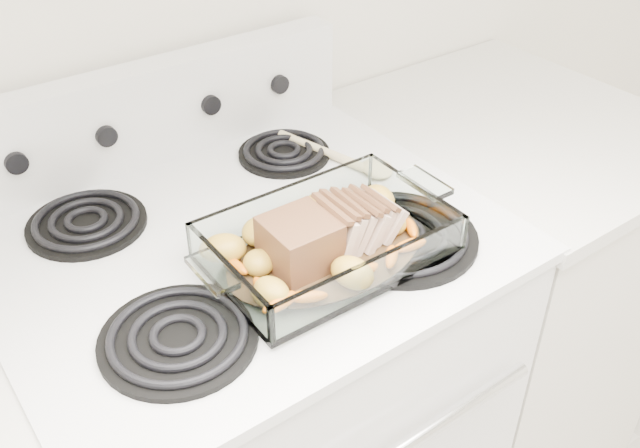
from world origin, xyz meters
TOP-DOWN VIEW (x-y plane):
  - electric_range at (0.00, 1.66)m, footprint 0.78×0.70m
  - counter_right at (0.67, 1.66)m, footprint 0.58×0.68m
  - baking_dish at (0.07, 1.52)m, footprint 0.34×0.23m
  - pork_roast at (0.06, 1.52)m, footprint 0.22×0.10m
  - roast_vegetables at (0.06, 1.55)m, footprint 0.33×0.18m
  - wooden_spoon at (0.27, 1.71)m, footprint 0.10×0.24m

SIDE VIEW (x-z plane):
  - counter_right at x=0.67m, z-range 0.00..0.93m
  - electric_range at x=0.00m, z-range -0.08..1.04m
  - wooden_spoon at x=0.27m, z-range 0.94..0.95m
  - baking_dish at x=0.07m, z-range 0.93..1.00m
  - roast_vegetables at x=0.06m, z-range 0.95..0.99m
  - pork_roast at x=0.06m, z-range 0.95..1.03m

